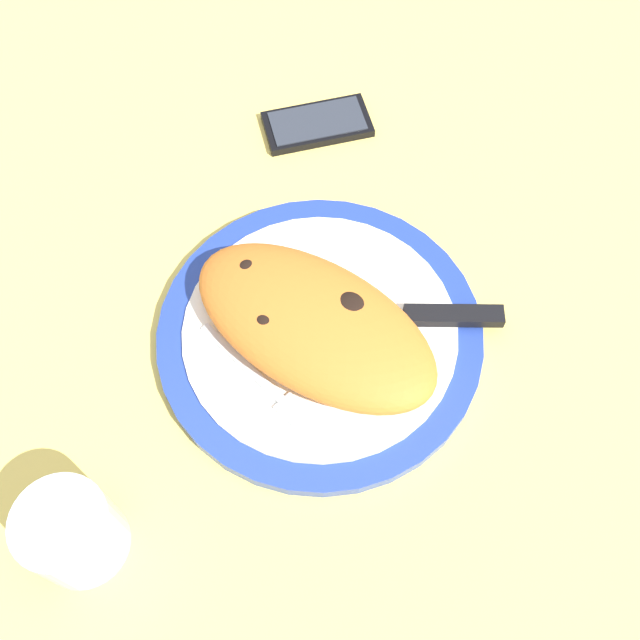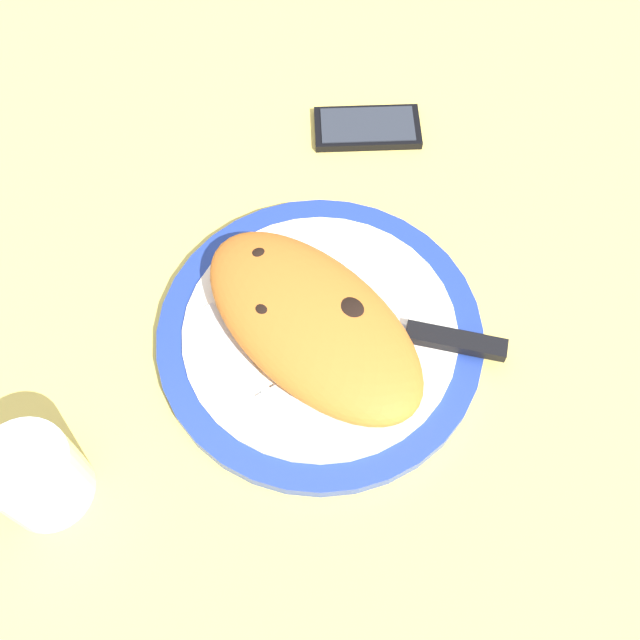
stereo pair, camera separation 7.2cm
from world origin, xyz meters
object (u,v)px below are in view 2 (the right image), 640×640
Objects in this scene: calzone at (310,320)px; smartphone at (367,128)px; fork at (255,375)px; water_glass at (39,479)px; knife at (420,334)px; plate at (320,334)px.

smartphone is at bearing 121.59° from calzone.
fork is at bearing -93.86° from calzone.
water_glass reaches higher than calzone.
calzone is at bearing -137.23° from knife.
knife is 37.23cm from water_glass.
calzone is 1.20× the size of knife.
fork is 1.13× the size of smartphone.
plate is 3.80cm from calzone.
water_glass reaches higher than knife.
fork is 0.69× the size of knife.
fork is 34.63cm from smartphone.
fork is (-0.89, -7.88, 1.19)cm from plate.
plate reaches higher than smartphone.
water_glass is at bearing -102.42° from calzone.
water_glass is at bearing -111.91° from knife.
knife reaches higher than fork.
smartphone is (-15.04, 24.47, -3.99)cm from calzone.
smartphone is at bearing 143.17° from knife.
smartphone is 52.56cm from water_glass.
plate is 3.99× the size of water_glass.
plate is 1.24× the size of calzone.
calzone reaches higher than plate.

